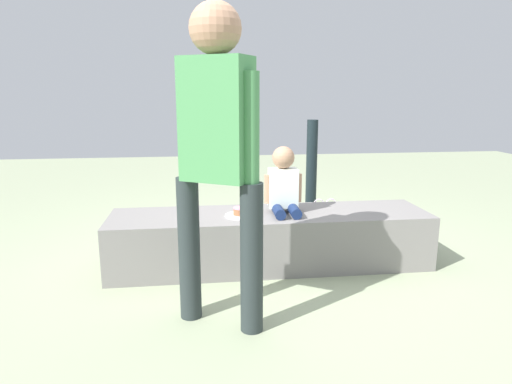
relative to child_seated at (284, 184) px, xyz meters
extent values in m
plane|color=#9BA683|center=(-0.10, -0.01, -0.61)|extent=(12.00, 12.00, 0.00)
cube|color=gray|center=(-0.10, -0.01, -0.41)|extent=(2.32, 0.58, 0.40)
cylinder|color=navy|center=(-0.05, -0.09, -0.18)|extent=(0.08, 0.25, 0.08)
cylinder|color=navy|center=(0.06, -0.09, -0.18)|extent=(0.08, 0.25, 0.08)
cube|color=white|center=(0.00, 0.02, -0.03)|extent=(0.21, 0.14, 0.28)
sphere|color=tan|center=(0.00, 0.02, 0.19)|extent=(0.16, 0.16, 0.16)
cylinder|color=tan|center=(-0.12, 0.02, -0.04)|extent=(0.05, 0.05, 0.21)
cylinder|color=tan|center=(0.11, 0.02, -0.04)|extent=(0.05, 0.05, 0.21)
cylinder|color=#273031|center=(-0.34, -0.94, -0.20)|extent=(0.12, 0.12, 0.81)
cylinder|color=#273031|center=(-0.67, -0.74, -0.20)|extent=(0.12, 0.12, 0.81)
cube|color=#4A9253|center=(-0.51, -0.84, 0.51)|extent=(0.40, 0.35, 0.62)
sphere|color=tan|center=(-0.51, -0.84, 0.95)|extent=(0.26, 0.26, 0.26)
cylinder|color=#4A9253|center=(-0.35, -0.93, 0.45)|extent=(0.10, 0.10, 0.59)
cylinder|color=#4A9253|center=(-0.66, -0.75, 0.45)|extent=(0.10, 0.10, 0.59)
cylinder|color=white|center=(-0.32, -0.07, -0.21)|extent=(0.22, 0.22, 0.01)
cylinder|color=#985B39|center=(-0.32, -0.07, -0.18)|extent=(0.10, 0.10, 0.05)
cylinder|color=pink|center=(-0.32, -0.07, -0.15)|extent=(0.10, 0.10, 0.01)
cube|color=silver|center=(-0.26, -0.08, -0.20)|extent=(0.11, 0.04, 0.00)
cube|color=#B259BF|center=(0.47, 0.53, -0.45)|extent=(0.25, 0.11, 0.31)
torus|color=white|center=(0.41, 0.53, -0.30)|extent=(0.10, 0.01, 0.10)
torus|color=white|center=(0.52, 0.53, -0.30)|extent=(0.10, 0.01, 0.10)
cylinder|color=black|center=(0.52, 1.23, -0.59)|extent=(0.36, 0.36, 0.04)
cylinder|color=black|center=(0.52, 1.23, -0.09)|extent=(0.11, 0.11, 0.96)
cylinder|color=silver|center=(-0.92, 0.62, -0.54)|extent=(0.07, 0.07, 0.14)
cone|color=silver|center=(-0.92, 0.62, -0.46)|extent=(0.06, 0.06, 0.03)
cylinder|color=#268C3F|center=(-0.92, 0.62, -0.44)|extent=(0.03, 0.03, 0.01)
cylinder|color=silver|center=(-0.65, 1.09, -0.53)|extent=(0.07, 0.07, 0.16)
cone|color=silver|center=(-0.65, 1.09, -0.43)|extent=(0.06, 0.06, 0.03)
cylinder|color=#268C3F|center=(-0.65, 1.09, -0.41)|extent=(0.03, 0.03, 0.02)
cylinder|color=red|center=(-0.19, 0.71, -0.56)|extent=(0.09, 0.09, 0.11)
cube|color=white|center=(-0.89, 0.89, -0.55)|extent=(0.39, 0.39, 0.12)
cube|color=black|center=(0.17, 0.97, -0.51)|extent=(0.32, 0.13, 0.20)
torus|color=black|center=(0.17, 0.97, -0.41)|extent=(0.24, 0.01, 0.24)
camera|label=1|loc=(-0.60, -3.15, 0.65)|focal=31.61mm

